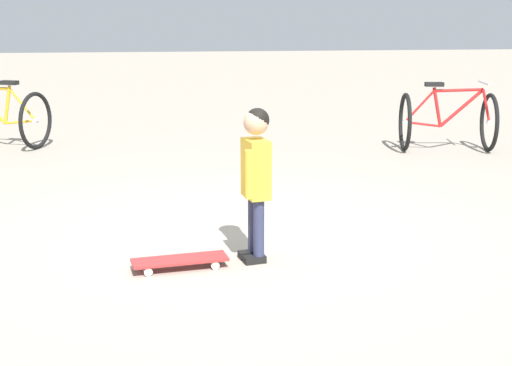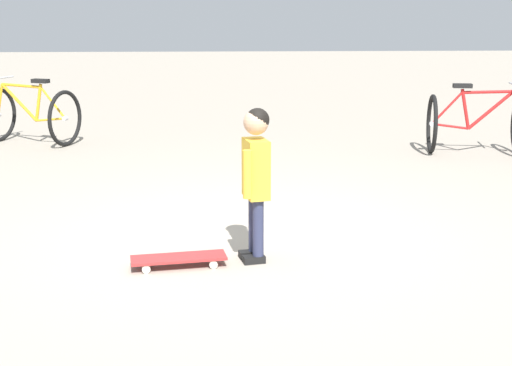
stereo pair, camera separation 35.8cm
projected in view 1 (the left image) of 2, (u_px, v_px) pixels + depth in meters
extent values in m
plane|color=#9E9384|center=(240.00, 236.00, 5.59)|extent=(50.00, 50.00, 0.00)
cylinder|color=#2D3351|center=(259.00, 229.00, 4.95)|extent=(0.08, 0.08, 0.42)
cube|color=black|center=(255.00, 259.00, 4.99)|extent=(0.11, 0.16, 0.05)
cylinder|color=#2D3351|center=(253.00, 225.00, 5.05)|extent=(0.08, 0.08, 0.42)
cube|color=black|center=(249.00, 254.00, 5.09)|extent=(0.11, 0.16, 0.05)
cube|color=gold|center=(256.00, 169.00, 4.91)|extent=(0.26, 0.19, 0.40)
cylinder|color=gold|center=(249.00, 174.00, 4.73)|extent=(0.06, 0.06, 0.32)
cylinder|color=gold|center=(257.00, 164.00, 5.07)|extent=(0.06, 0.06, 0.32)
sphere|color=tan|center=(256.00, 122.00, 4.83)|extent=(0.17, 0.17, 0.17)
sphere|color=black|center=(257.00, 120.00, 4.83)|extent=(0.16, 0.16, 0.16)
cube|color=#B22D2D|center=(180.00, 260.00, 4.87)|extent=(0.28, 0.66, 0.02)
cube|color=#B7B7BC|center=(146.00, 265.00, 4.81)|extent=(0.11, 0.05, 0.02)
cube|color=#B7B7BC|center=(213.00, 259.00, 4.93)|extent=(0.11, 0.05, 0.02)
cylinder|color=beige|center=(148.00, 272.00, 4.74)|extent=(0.04, 0.06, 0.06)
cylinder|color=beige|center=(145.00, 264.00, 4.88)|extent=(0.04, 0.06, 0.06)
cylinder|color=beige|center=(215.00, 265.00, 4.87)|extent=(0.04, 0.06, 0.06)
cylinder|color=beige|center=(210.00, 258.00, 5.01)|extent=(0.04, 0.06, 0.06)
torus|color=black|center=(36.00, 121.00, 8.99)|extent=(0.67, 0.32, 0.71)
cylinder|color=#B7B7BC|center=(36.00, 121.00, 8.99)|extent=(0.08, 0.08, 0.06)
cylinder|color=gold|center=(7.00, 105.00, 9.04)|extent=(0.09, 0.14, 0.48)
cylinder|color=gold|center=(20.00, 122.00, 9.05)|extent=(0.19, 0.41, 0.08)
cylinder|color=gold|center=(23.00, 105.00, 8.98)|extent=(0.16, 0.33, 0.40)
cube|color=black|center=(9.00, 83.00, 8.96)|extent=(0.18, 0.24, 0.05)
torus|color=black|center=(489.00, 122.00, 8.85)|extent=(0.71, 0.16, 0.71)
torus|color=black|center=(405.00, 122.00, 8.88)|extent=(0.71, 0.16, 0.71)
cylinder|color=#B7B7BC|center=(489.00, 122.00, 8.85)|extent=(0.07, 0.07, 0.06)
cylinder|color=#B7B7BC|center=(405.00, 122.00, 8.88)|extent=(0.07, 0.07, 0.06)
cylinder|color=red|center=(462.00, 108.00, 8.82)|extent=(0.12, 0.52, 0.48)
cylinder|color=red|center=(459.00, 90.00, 8.77)|extent=(0.13, 0.59, 0.06)
cylinder|color=red|center=(437.00, 107.00, 8.83)|extent=(0.06, 0.14, 0.48)
cylinder|color=red|center=(423.00, 124.00, 8.88)|extent=(0.10, 0.43, 0.08)
cylinder|color=red|center=(419.00, 107.00, 8.83)|extent=(0.08, 0.35, 0.40)
cylinder|color=red|center=(486.00, 106.00, 8.80)|extent=(0.05, 0.13, 0.41)
cube|color=black|center=(434.00, 84.00, 8.76)|extent=(0.13, 0.23, 0.05)
cylinder|color=#B7B7BC|center=(484.00, 83.00, 8.74)|extent=(0.46, 0.10, 0.02)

